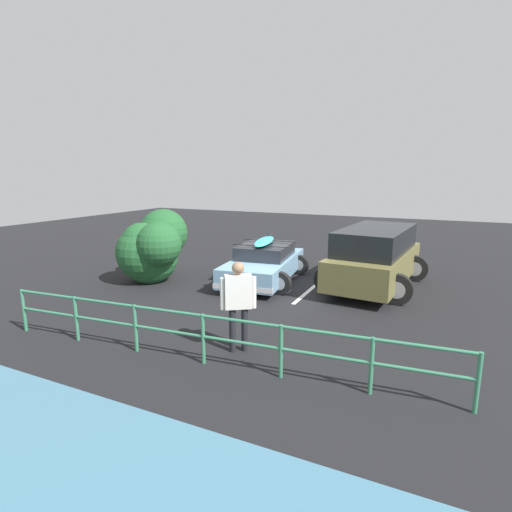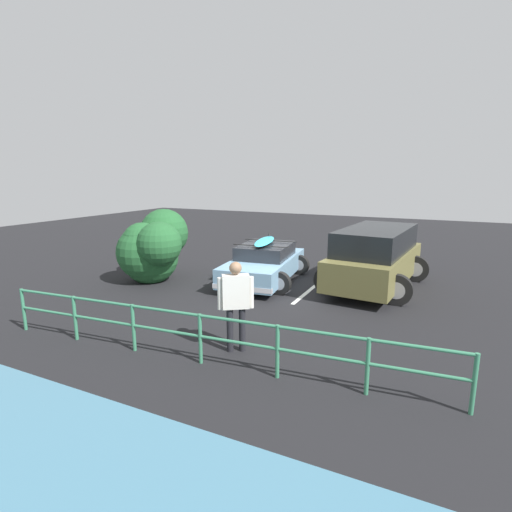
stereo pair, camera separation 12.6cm
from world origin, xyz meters
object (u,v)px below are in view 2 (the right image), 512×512
person_bystander (236,298)px  bush_near_left (152,247)px  suv_car (375,257)px  sedan_car (264,263)px

person_bystander → bush_near_left: bearing=-34.9°
suv_car → person_bystander: (1.68, 5.83, 0.13)m
sedan_car → suv_car: size_ratio=0.87×
sedan_car → person_bystander: bearing=108.5°
suv_car → bush_near_left: 7.06m
sedan_car → bush_near_left: 3.67m
sedan_car → bush_near_left: bearing=25.8°
sedan_car → person_bystander: person_bystander is taller
sedan_car → bush_near_left: bush_near_left is taller
person_bystander → bush_near_left: (4.97, -3.47, 0.03)m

